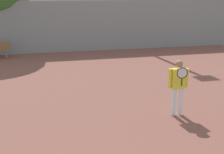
# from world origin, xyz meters

# --- Properties ---
(tennis_player) EXTENTS (0.58, 0.43, 1.62)m
(tennis_player) POSITION_xyz_m (3.25, 5.17, 0.92)
(tennis_player) COLOR silver
(tennis_player) RESTS_ON ground_plane
(back_fence) EXTENTS (33.40, 0.06, 3.06)m
(back_fence) POSITION_xyz_m (0.00, 16.26, 1.53)
(back_fence) COLOR gray
(back_fence) RESTS_ON ground_plane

